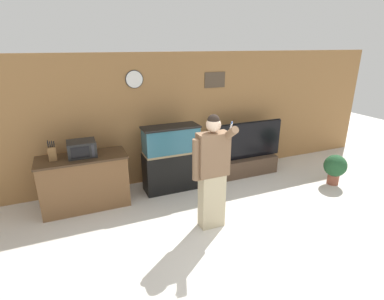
{
  "coord_description": "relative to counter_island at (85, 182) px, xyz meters",
  "views": [
    {
      "loc": [
        -2.07,
        -2.68,
        2.74
      ],
      "look_at": [
        -0.22,
        1.69,
        1.05
      ],
      "focal_mm": 28.0,
      "sensor_mm": 36.0,
      "label": 1
    }
  ],
  "objects": [
    {
      "name": "ground_plane",
      "position": [
        1.95,
        -2.39,
        -0.47
      ],
      "size": [
        18.0,
        18.0,
        0.0
      ],
      "primitive_type": "plane",
      "color": "beige"
    },
    {
      "name": "wall_back_paneled",
      "position": [
        1.95,
        0.6,
        0.83
      ],
      "size": [
        10.0,
        0.08,
        2.6
      ],
      "color": "olive",
      "rests_on": "ground_plane"
    },
    {
      "name": "counter_island",
      "position": [
        0.0,
        0.0,
        0.0
      ],
      "size": [
        1.47,
        0.64,
        0.94
      ],
      "color": "brown",
      "rests_on": "ground_plane"
    },
    {
      "name": "microwave",
      "position": [
        0.02,
        0.04,
        0.6
      ],
      "size": [
        0.46,
        0.39,
        0.26
      ],
      "color": "black",
      "rests_on": "counter_island"
    },
    {
      "name": "knife_block",
      "position": [
        -0.43,
        0.01,
        0.59
      ],
      "size": [
        0.12,
        0.1,
        0.33
      ],
      "color": "brown",
      "rests_on": "counter_island"
    },
    {
      "name": "aquarium_on_stand",
      "position": [
        1.62,
        0.05,
        0.17
      ],
      "size": [
        1.08,
        0.45,
        1.29
      ],
      "color": "black",
      "rests_on": "ground_plane"
    },
    {
      "name": "tv_on_stand",
      "position": [
        3.4,
        0.09,
        -0.13
      ],
      "size": [
        1.61,
        0.4,
        1.18
      ],
      "color": "#4C3828",
      "rests_on": "ground_plane"
    },
    {
      "name": "person_standing",
      "position": [
        1.76,
        -1.41,
        0.47
      ],
      "size": [
        0.57,
        0.43,
        1.81
      ],
      "color": "#BCAD89",
      "rests_on": "ground_plane"
    },
    {
      "name": "potted_plant",
      "position": [
        4.76,
        -1.04,
        -0.1
      ],
      "size": [
        0.45,
        0.45,
        0.63
      ],
      "color": "brown",
      "rests_on": "ground_plane"
    }
  ]
}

